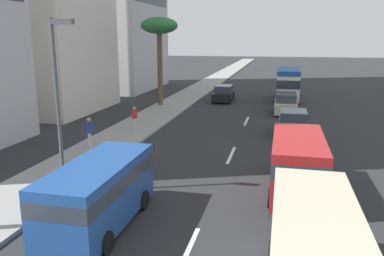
{
  "coord_description": "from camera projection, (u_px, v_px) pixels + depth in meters",
  "views": [
    {
      "loc": [
        -5.26,
        -2.49,
        6.23
      ],
      "look_at": [
        16.18,
        2.44,
        1.15
      ],
      "focal_mm": 36.63,
      "sensor_mm": 36.0,
      "label": 1
    }
  ],
  "objects": [
    {
      "name": "ground_plane",
      "position": [
        254.0,
        105.0,
        36.85
      ],
      "size": [
        198.0,
        198.0,
        0.0
      ],
      "primitive_type": "plane",
      "color": "#26282B"
    },
    {
      "name": "car_second",
      "position": [
        224.0,
        94.0,
        39.28
      ],
      "size": [
        4.22,
        1.85,
        1.57
      ],
      "rotation": [
        0.0,
        0.0,
        3.14
      ],
      "color": "black",
      "rests_on": "ground_plane"
    },
    {
      "name": "van_fourth",
      "position": [
        298.0,
        162.0,
        15.72
      ],
      "size": [
        5.26,
        2.14,
        2.38
      ],
      "color": "#A51E1E",
      "rests_on": "ground_plane"
    },
    {
      "name": "sidewalk_right",
      "position": [
        178.0,
        102.0,
        38.44
      ],
      "size": [
        162.0,
        3.45,
        0.15
      ],
      "primitive_type": "cube",
      "color": "gray",
      "rests_on": "ground_plane"
    },
    {
      "name": "car_seventh",
      "position": [
        286.0,
        104.0,
        33.0
      ],
      "size": [
        4.65,
        1.87,
        1.71
      ],
      "color": "beige",
      "rests_on": "ground_plane"
    },
    {
      "name": "lane_stripe_near",
      "position": [
        187.0,
        254.0,
        11.56
      ],
      "size": [
        3.2,
        0.16,
        0.01
      ],
      "primitive_type": "cube",
      "color": "silver",
      "rests_on": "ground_plane"
    },
    {
      "name": "minibus_lead",
      "position": [
        288.0,
        83.0,
        39.69
      ],
      "size": [
        6.93,
        2.3,
        3.17
      ],
      "color": "silver",
      "rests_on": "ground_plane"
    },
    {
      "name": "van_fifth",
      "position": [
        99.0,
        190.0,
        13.01
      ],
      "size": [
        5.35,
        2.11,
        2.23
      ],
      "rotation": [
        0.0,
        0.0,
        3.14
      ],
      "color": "#1E478C",
      "rests_on": "ground_plane"
    },
    {
      "name": "pedestrian_mid_block",
      "position": [
        89.0,
        131.0,
        21.98
      ],
      "size": [
        0.3,
        0.32,
        1.73
      ],
      "rotation": [
        0.0,
        0.0,
        4.72
      ],
      "color": "beige",
      "rests_on": "sidewalk_right"
    },
    {
      "name": "lane_stripe_far",
      "position": [
        246.0,
        121.0,
        29.95
      ],
      "size": [
        3.2,
        0.16,
        0.01
      ],
      "primitive_type": "cube",
      "color": "silver",
      "rests_on": "ground_plane"
    },
    {
      "name": "lane_stripe_mid",
      "position": [
        231.0,
        155.0,
        21.28
      ],
      "size": [
        3.2,
        0.16,
        0.01
      ],
      "primitive_type": "cube",
      "color": "silver",
      "rests_on": "ground_plane"
    },
    {
      "name": "pedestrian_near_lamp",
      "position": [
        134.0,
        117.0,
        26.36
      ],
      "size": [
        0.3,
        0.35,
        1.59
      ],
      "rotation": [
        0.0,
        0.0,
        4.57
      ],
      "color": "beige",
      "rests_on": "sidewalk_right"
    },
    {
      "name": "van_sixth",
      "position": [
        313.0,
        251.0,
        8.98
      ],
      "size": [
        5.11,
        2.05,
        2.56
      ],
      "color": "beige",
      "rests_on": "ground_plane"
    },
    {
      "name": "palm_tree",
      "position": [
        159.0,
        29.0,
        35.02
      ],
      "size": [
        3.32,
        3.32,
        7.9
      ],
      "color": "brown",
      "rests_on": "sidewalk_right"
    },
    {
      "name": "car_third",
      "position": [
        293.0,
        124.0,
        25.36
      ],
      "size": [
        4.1,
        1.86,
        1.68
      ],
      "color": "#1E478C",
      "rests_on": "ground_plane"
    },
    {
      "name": "street_lamp",
      "position": [
        59.0,
        87.0,
        15.13
      ],
      "size": [
        0.24,
        0.97,
        6.82
      ],
      "color": "#4C4C51",
      "rests_on": "sidewalk_right"
    }
  ]
}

